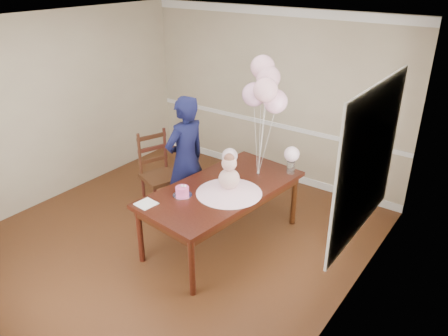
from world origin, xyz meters
TOP-DOWN VIEW (x-y plane):
  - floor at (0.00, 0.00)m, footprint 4.50×5.00m
  - ceiling at (0.00, 0.00)m, footprint 4.50×5.00m
  - wall_back at (0.00, 2.50)m, footprint 4.50×0.02m
  - wall_left at (-2.25, 0.00)m, footprint 0.02×5.00m
  - wall_right at (2.25, 0.00)m, footprint 0.02×5.00m
  - chair_rail_trim at (0.00, 2.49)m, footprint 4.50×0.02m
  - crown_molding at (0.00, 2.49)m, footprint 4.50×0.02m
  - baseboard_trim at (0.00, 2.49)m, footprint 4.50×0.02m
  - window_frame at (2.23, 0.50)m, footprint 0.02×1.66m
  - window_blinds at (2.21, 0.50)m, footprint 0.01×1.50m
  - dining_table_top at (0.55, 0.42)m, footprint 1.27×2.19m
  - table_apron at (0.55, 0.42)m, footprint 1.15×2.08m
  - table_leg_fl at (0.01, -0.49)m, footprint 0.08×0.08m
  - table_leg_fr at (0.88, -0.59)m, footprint 0.08×0.08m
  - table_leg_bl at (0.22, 1.42)m, footprint 0.08×0.08m
  - table_leg_br at (1.09, 1.32)m, footprint 0.08×0.08m
  - baby_skirt at (0.70, 0.35)m, footprint 0.88×0.88m
  - baby_torso at (0.70, 0.35)m, footprint 0.25×0.25m
  - baby_head at (0.70, 0.35)m, footprint 0.18×0.18m
  - baby_hair at (0.70, 0.35)m, footprint 0.13×0.13m
  - cake_platter at (0.29, -0.03)m, footprint 0.25×0.25m
  - birthday_cake at (0.29, -0.03)m, footprint 0.17×0.17m
  - cake_flower_a at (0.29, -0.03)m, footprint 0.03×0.03m
  - cake_flower_b at (0.32, -0.01)m, footprint 0.03×0.03m
  - rose_vase_near at (0.43, 0.75)m, footprint 0.12×0.12m
  - roses_near at (0.43, 0.75)m, footprint 0.20×0.20m
  - rose_vase_far at (1.04, 1.26)m, footprint 0.12×0.12m
  - roses_far at (1.04, 1.26)m, footprint 0.20×0.20m
  - napkin at (0.09, -0.43)m, footprint 0.23×0.23m
  - balloon_weight at (0.71, 0.98)m, footprint 0.05×0.05m
  - balloon_a at (0.61, 0.99)m, footprint 0.29×0.29m
  - balloon_b at (0.81, 0.91)m, footprint 0.29×0.29m
  - balloon_c at (0.75, 1.08)m, footprint 0.29×0.29m
  - balloon_d at (0.65, 1.11)m, footprint 0.29×0.29m
  - balloon_e at (0.88, 1.04)m, footprint 0.29×0.29m
  - balloon_ribbon_a at (0.66, 0.98)m, footprint 0.10×0.01m
  - balloon_ribbon_b at (0.76, 0.95)m, footprint 0.10×0.07m
  - balloon_ribbon_c at (0.73, 1.03)m, footprint 0.03×0.10m
  - balloon_ribbon_d at (0.68, 1.04)m, footprint 0.08×0.12m
  - balloon_ribbon_e at (0.80, 1.01)m, footprint 0.15×0.06m
  - dining_chair_seat at (-0.66, 0.59)m, footprint 0.63×0.63m
  - chair_leg_fl at (-0.92, 0.47)m, footprint 0.06×0.06m
  - chair_leg_fr at (-0.54, 0.33)m, footprint 0.06×0.06m
  - chair_leg_bl at (-0.78, 0.84)m, footprint 0.06×0.06m
  - chair_leg_br at (-0.40, 0.71)m, footprint 0.06×0.06m
  - chair_back_post_l at (-0.94, 0.47)m, footprint 0.06×0.06m
  - chair_back_post_r at (-0.80, 0.85)m, footprint 0.06×0.06m
  - chair_slat_low at (-0.87, 0.66)m, footprint 0.18×0.43m
  - chair_slat_mid at (-0.87, 0.66)m, footprint 0.18×0.43m
  - chair_slat_top at (-0.87, 0.66)m, footprint 0.18×0.43m
  - woman at (-0.19, 0.60)m, footprint 0.52×0.70m

SIDE VIEW (x-z plane):
  - floor at x=0.00m, z-range 0.00..0.00m
  - baseboard_trim at x=0.00m, z-range 0.00..0.12m
  - chair_leg_fl at x=-0.92m, z-range 0.00..0.48m
  - chair_leg_fr at x=-0.54m, z-range 0.00..0.48m
  - chair_leg_bl at x=-0.78m, z-range 0.00..0.48m
  - chair_leg_br at x=-0.40m, z-range 0.00..0.48m
  - table_leg_fl at x=0.01m, z-range 0.00..0.73m
  - table_leg_fr at x=0.88m, z-range 0.00..0.73m
  - table_leg_bl at x=0.22m, z-range 0.00..0.73m
  - table_leg_br at x=1.09m, z-range 0.00..0.73m
  - dining_chair_seat at x=-0.66m, z-range 0.47..0.53m
  - table_apron at x=0.55m, z-range 0.63..0.73m
  - chair_slat_low at x=-0.87m, z-range 0.66..0.72m
  - dining_table_top at x=0.55m, z-range 0.73..0.78m
  - cake_platter at x=0.29m, z-range 0.78..0.79m
  - napkin at x=0.09m, z-range 0.78..0.79m
  - balloon_weight at x=0.71m, z-range 0.78..0.80m
  - chair_back_post_l at x=-0.94m, z-range 0.51..1.13m
  - chair_back_post_r at x=-0.80m, z-range 0.51..1.13m
  - baby_skirt at x=0.70m, z-range 0.78..0.89m
  - birthday_cake at x=0.29m, z-range 0.79..0.90m
  - chair_slat_mid at x=-0.87m, z-range 0.84..0.89m
  - rose_vase_near at x=0.43m, z-range 0.78..0.95m
  - rose_vase_far at x=1.04m, z-range 0.78..0.95m
  - woman at x=-0.19m, z-range 0.00..1.77m
  - chair_rail_trim at x=0.00m, z-range 0.86..0.94m
  - cake_flower_a at x=0.29m, z-range 0.90..0.93m
  - cake_flower_b at x=0.32m, z-range 0.90..0.93m
  - baby_torso at x=0.70m, z-range 0.85..1.10m
  - chair_slat_top at x=-0.87m, z-range 1.02..1.07m
  - roses_near at x=0.43m, z-range 0.96..1.15m
  - roses_far at x=1.04m, z-range 0.96..1.15m
  - baby_head at x=0.70m, z-range 1.08..1.26m
  - balloon_ribbon_e at x=0.80m, z-range 0.80..1.61m
  - baby_hair at x=0.70m, z-range 1.17..1.30m
  - balloon_ribbon_a at x=0.66m, z-range 0.80..1.67m
  - balloon_ribbon_b at x=0.76m, z-range 0.80..1.77m
  - balloon_ribbon_c at x=0.73m, z-range 0.80..1.88m
  - wall_back at x=0.00m, z-range 0.00..2.70m
  - wall_left at x=-2.25m, z-range 0.00..2.70m
  - wall_right at x=2.25m, z-range 0.00..2.70m
  - balloon_ribbon_d at x=0.68m, z-range 0.80..1.98m
  - window_frame at x=2.23m, z-range 0.77..2.33m
  - window_blinds at x=2.21m, z-range 0.85..2.25m
  - balloon_e at x=0.88m, z-range 1.63..1.92m
  - balloon_a at x=0.61m, z-range 1.68..1.97m
  - balloon_b at x=0.81m, z-range 1.79..2.08m
  - balloon_c at x=0.75m, z-range 1.89..2.18m
  - balloon_d at x=0.65m, z-range 2.00..2.29m
  - crown_molding at x=0.00m, z-range 2.57..2.69m
  - ceiling at x=0.00m, z-range 2.69..2.71m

